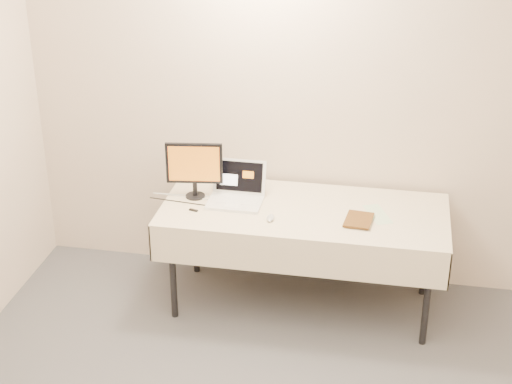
% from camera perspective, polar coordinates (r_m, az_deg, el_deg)
% --- Properties ---
extents(back_wall, '(4.00, 0.10, 2.70)m').
position_cam_1_polar(back_wall, '(5.29, 4.35, 6.89)').
color(back_wall, beige).
rests_on(back_wall, ground).
extents(table, '(1.86, 0.81, 0.74)m').
position_cam_1_polar(table, '(5.13, 3.50, -1.87)').
color(table, black).
rests_on(table, ground).
extents(laptop, '(0.36, 0.33, 0.24)m').
position_cam_1_polar(laptop, '(5.20, -1.41, 0.02)').
color(laptop, white).
rests_on(laptop, table).
extents(monitor, '(0.37, 0.15, 0.39)m').
position_cam_1_polar(monitor, '(5.18, -4.51, 1.90)').
color(monitor, black).
rests_on(monitor, table).
extents(book, '(0.17, 0.04, 0.23)m').
position_cam_1_polar(book, '(4.94, 6.58, -0.88)').
color(book, '#8C5619').
rests_on(book, table).
extents(alarm_clock, '(0.11, 0.06, 0.04)m').
position_cam_1_polar(alarm_clock, '(5.42, -0.72, 0.75)').
color(alarm_clock, black).
rests_on(alarm_clock, table).
extents(clicker, '(0.05, 0.10, 0.02)m').
position_cam_1_polar(clicker, '(4.96, 1.06, -1.90)').
color(clicker, '#B6B6B9').
rests_on(clicker, table).
extents(paper_form, '(0.21, 0.30, 0.00)m').
position_cam_1_polar(paper_form, '(5.09, 8.84, -1.60)').
color(paper_form, beige).
rests_on(paper_form, table).
extents(usb_dongle, '(0.06, 0.03, 0.01)m').
position_cam_1_polar(usb_dongle, '(5.09, -4.57, -1.33)').
color(usb_dongle, black).
rests_on(usb_dongle, table).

